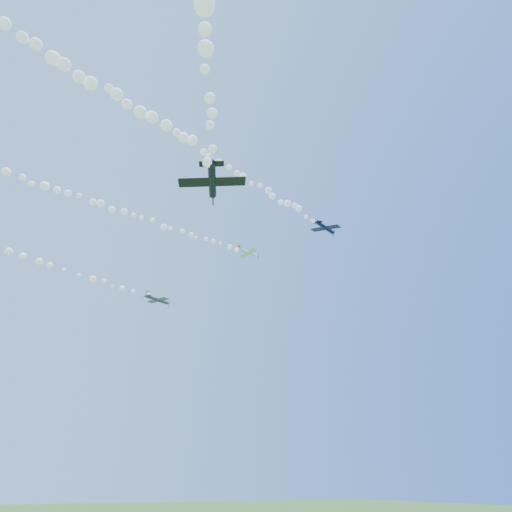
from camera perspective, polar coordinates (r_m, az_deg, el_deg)
name	(u,v)px	position (r m, az deg, el deg)	size (l,w,h in m)	color
plane_white	(248,253)	(103.73, -1.04, 0.45)	(6.23, 6.62, 2.24)	white
smoke_trail_white	(91,202)	(91.33, -21.10, 6.78)	(70.58, 12.84, 2.71)	white
plane_navy	(325,228)	(88.92, 9.23, 3.75)	(6.45, 6.69, 2.23)	black
smoke_trail_navy	(178,135)	(67.70, -10.32, 15.60)	(66.35, 24.96, 2.61)	white
plane_grey	(158,300)	(92.73, -12.96, -5.71)	(6.08, 6.43, 1.96)	#313B48
plane_black	(212,181)	(49.34, -5.86, 9.93)	(7.56, 7.15, 1.99)	black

